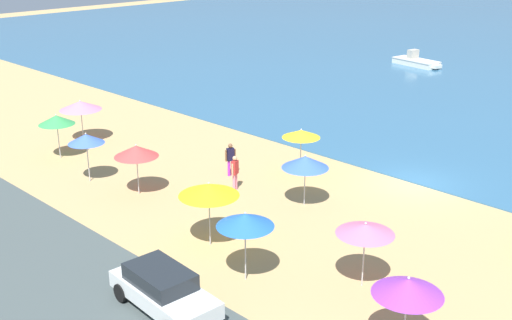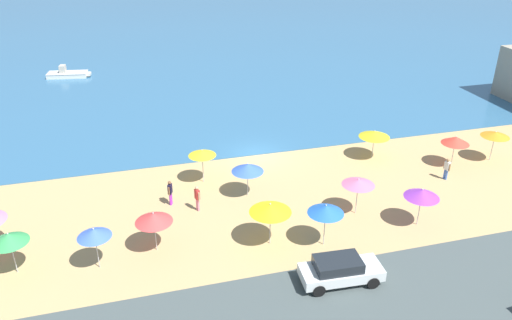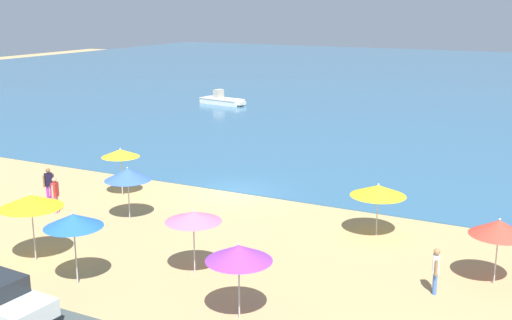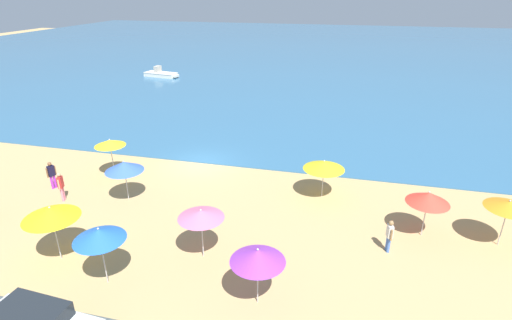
{
  "view_description": "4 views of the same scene",
  "coord_description": "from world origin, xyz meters",
  "px_view_note": "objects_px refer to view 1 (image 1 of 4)",
  "views": [
    {
      "loc": [
        14.99,
        -26.28,
        11.78
      ],
      "look_at": [
        -5.21,
        -5.83,
        1.43
      ],
      "focal_mm": 45.0,
      "sensor_mm": 36.0,
      "label": 1
    },
    {
      "loc": [
        -9.27,
        -33.74,
        17.0
      ],
      "look_at": [
        -1.37,
        -4.86,
        2.09
      ],
      "focal_mm": 35.0,
      "sensor_mm": 36.0,
      "label": 2
    },
    {
      "loc": [
        15.68,
        -27.85,
        9.57
      ],
      "look_at": [
        1.37,
        -0.1,
        1.91
      ],
      "focal_mm": 45.0,
      "sensor_mm": 36.0,
      "label": 3
    },
    {
      "loc": [
        9.63,
        -23.43,
        11.19
      ],
      "look_at": [
        4.06,
        -0.75,
        0.98
      ],
      "focal_mm": 28.0,
      "sensor_mm": 36.0,
      "label": 4
    }
  ],
  "objects_px": {
    "beach_umbrella_8": "(365,229)",
    "beach_umbrella_12": "(56,120)",
    "beach_umbrella_7": "(245,220)",
    "beach_umbrella_11": "(86,139)",
    "parked_car_0": "(163,289)",
    "beach_umbrella_10": "(301,134)",
    "beach_umbrella_5": "(209,190)",
    "beach_umbrella_4": "(408,287)",
    "beach_umbrella_2": "(80,105)",
    "beach_umbrella_9": "(305,162)",
    "skiff_nearshore": "(416,62)",
    "beach_umbrella_3": "(136,151)",
    "bather_3": "(235,171)",
    "bather_2": "(230,158)"
  },
  "relations": [
    {
      "from": "beach_umbrella_8",
      "to": "beach_umbrella_12",
      "type": "relative_size",
      "value": 0.99
    },
    {
      "from": "beach_umbrella_2",
      "to": "beach_umbrella_7",
      "type": "xyz_separation_m",
      "value": [
        18.19,
        -4.43,
        0.17
      ]
    },
    {
      "from": "beach_umbrella_9",
      "to": "beach_umbrella_11",
      "type": "distance_m",
      "value": 10.86
    },
    {
      "from": "beach_umbrella_5",
      "to": "skiff_nearshore",
      "type": "xyz_separation_m",
      "value": [
        -13.15,
        36.76,
        -1.95
      ]
    },
    {
      "from": "beach_umbrella_9",
      "to": "bather_2",
      "type": "bearing_deg",
      "value": 177.72
    },
    {
      "from": "beach_umbrella_5",
      "to": "beach_umbrella_10",
      "type": "xyz_separation_m",
      "value": [
        -2.4,
        8.2,
        -0.11
      ]
    },
    {
      "from": "beach_umbrella_3",
      "to": "bather_2",
      "type": "bearing_deg",
      "value": 74.01
    },
    {
      "from": "beach_umbrella_2",
      "to": "beach_umbrella_12",
      "type": "relative_size",
      "value": 1.0
    },
    {
      "from": "beach_umbrella_2",
      "to": "beach_umbrella_8",
      "type": "xyz_separation_m",
      "value": [
        21.4,
        -1.86,
        0.03
      ]
    },
    {
      "from": "beach_umbrella_4",
      "to": "beach_umbrella_8",
      "type": "relative_size",
      "value": 1.02
    },
    {
      "from": "beach_umbrella_4",
      "to": "beach_umbrella_8",
      "type": "bearing_deg",
      "value": 144.33
    },
    {
      "from": "beach_umbrella_4",
      "to": "beach_umbrella_12",
      "type": "xyz_separation_m",
      "value": [
        -22.73,
        1.57,
        -0.01
      ]
    },
    {
      "from": "bather_3",
      "to": "skiff_nearshore",
      "type": "xyz_separation_m",
      "value": [
        -9.76,
        32.16,
        -0.57
      ]
    },
    {
      "from": "beach_umbrella_12",
      "to": "bather_2",
      "type": "bearing_deg",
      "value": 28.71
    },
    {
      "from": "beach_umbrella_9",
      "to": "skiff_nearshore",
      "type": "xyz_separation_m",
      "value": [
        -13.28,
        31.19,
        -1.68
      ]
    },
    {
      "from": "beach_umbrella_8",
      "to": "bather_2",
      "type": "relative_size",
      "value": 1.43
    },
    {
      "from": "beach_umbrella_2",
      "to": "beach_umbrella_9",
      "type": "bearing_deg",
      "value": 7.55
    },
    {
      "from": "beach_umbrella_3",
      "to": "beach_umbrella_10",
      "type": "distance_m",
      "value": 8.12
    },
    {
      "from": "beach_umbrella_7",
      "to": "parked_car_0",
      "type": "distance_m",
      "value": 3.64
    },
    {
      "from": "beach_umbrella_5",
      "to": "parked_car_0",
      "type": "distance_m",
      "value": 5.08
    },
    {
      "from": "beach_umbrella_8",
      "to": "beach_umbrella_10",
      "type": "height_order",
      "value": "beach_umbrella_10"
    },
    {
      "from": "beach_umbrella_2",
      "to": "parked_car_0",
      "type": "distance_m",
      "value": 19.36
    },
    {
      "from": "beach_umbrella_5",
      "to": "beach_umbrella_9",
      "type": "distance_m",
      "value": 5.57
    },
    {
      "from": "beach_umbrella_3",
      "to": "beach_umbrella_11",
      "type": "bearing_deg",
      "value": -166.38
    },
    {
      "from": "beach_umbrella_2",
      "to": "beach_umbrella_10",
      "type": "height_order",
      "value": "beach_umbrella_10"
    },
    {
      "from": "beach_umbrella_2",
      "to": "skiff_nearshore",
      "type": "distance_m",
      "value": 33.35
    },
    {
      "from": "skiff_nearshore",
      "to": "beach_umbrella_9",
      "type": "bearing_deg",
      "value": -66.94
    },
    {
      "from": "skiff_nearshore",
      "to": "beach_umbrella_2",
      "type": "bearing_deg",
      "value": -93.64
    },
    {
      "from": "beach_umbrella_10",
      "to": "beach_umbrella_4",
      "type": "bearing_deg",
      "value": -36.99
    },
    {
      "from": "beach_umbrella_5",
      "to": "beach_umbrella_12",
      "type": "height_order",
      "value": "beach_umbrella_5"
    },
    {
      "from": "beach_umbrella_5",
      "to": "beach_umbrella_8",
      "type": "distance_m",
      "value": 6.36
    },
    {
      "from": "beach_umbrella_10",
      "to": "beach_umbrella_3",
      "type": "bearing_deg",
      "value": -118.66
    },
    {
      "from": "beach_umbrella_3",
      "to": "beach_umbrella_8",
      "type": "xyz_separation_m",
      "value": [
        12.43,
        0.59,
        0.06
      ]
    },
    {
      "from": "beach_umbrella_5",
      "to": "beach_umbrella_8",
      "type": "relative_size",
      "value": 1.09
    },
    {
      "from": "beach_umbrella_11",
      "to": "parked_car_0",
      "type": "relative_size",
      "value": 0.59
    },
    {
      "from": "beach_umbrella_11",
      "to": "beach_umbrella_12",
      "type": "height_order",
      "value": "beach_umbrella_11"
    },
    {
      "from": "beach_umbrella_4",
      "to": "beach_umbrella_5",
      "type": "height_order",
      "value": "beach_umbrella_5"
    },
    {
      "from": "beach_umbrella_3",
      "to": "beach_umbrella_5",
      "type": "distance_m",
      "value": 6.39
    },
    {
      "from": "beach_umbrella_7",
      "to": "bather_3",
      "type": "xyz_separation_m",
      "value": [
        -6.31,
        5.5,
        -1.36
      ]
    },
    {
      "from": "beach_umbrella_7",
      "to": "beach_umbrella_11",
      "type": "xyz_separation_m",
      "value": [
        -12.31,
        1.23,
        -0.13
      ]
    },
    {
      "from": "beach_umbrella_4",
      "to": "beach_umbrella_2",
      "type": "bearing_deg",
      "value": 170.61
    },
    {
      "from": "beach_umbrella_12",
      "to": "parked_car_0",
      "type": "height_order",
      "value": "beach_umbrella_12"
    },
    {
      "from": "beach_umbrella_11",
      "to": "beach_umbrella_7",
      "type": "bearing_deg",
      "value": -5.7
    },
    {
      "from": "beach_umbrella_7",
      "to": "beach_umbrella_11",
      "type": "bearing_deg",
      "value": 174.3
    },
    {
      "from": "beach_umbrella_10",
      "to": "beach_umbrella_7",
      "type": "bearing_deg",
      "value": -59.69
    },
    {
      "from": "beach_umbrella_12",
      "to": "bather_2",
      "type": "distance_m",
      "value": 9.89
    },
    {
      "from": "beach_umbrella_5",
      "to": "beach_umbrella_11",
      "type": "height_order",
      "value": "beach_umbrella_5"
    },
    {
      "from": "beach_umbrella_4",
      "to": "bather_3",
      "type": "height_order",
      "value": "beach_umbrella_4"
    },
    {
      "from": "beach_umbrella_8",
      "to": "beach_umbrella_3",
      "type": "bearing_deg",
      "value": -177.28
    },
    {
      "from": "beach_umbrella_5",
      "to": "beach_umbrella_7",
      "type": "bearing_deg",
      "value": -17.15
    }
  ]
}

